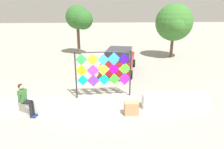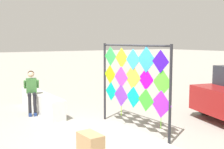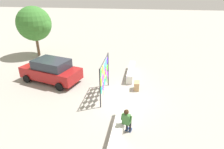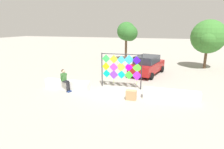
{
  "view_description": "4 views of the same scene",
  "coord_description": "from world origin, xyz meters",
  "px_view_note": "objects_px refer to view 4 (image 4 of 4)",
  "views": [
    {
      "loc": [
        -0.31,
        -9.02,
        4.53
      ],
      "look_at": [
        0.47,
        0.59,
        1.37
      ],
      "focal_mm": 32.53,
      "sensor_mm": 36.0,
      "label": 1
    },
    {
      "loc": [
        6.32,
        -3.85,
        2.56
      ],
      "look_at": [
        0.07,
        0.29,
        1.67
      ],
      "focal_mm": 45.28,
      "sensor_mm": 36.0,
      "label": 2
    },
    {
      "loc": [
        -10.46,
        -1.38,
        6.41
      ],
      "look_at": [
        -0.02,
        0.51,
        1.58
      ],
      "focal_mm": 30.04,
      "sensor_mm": 36.0,
      "label": 3
    },
    {
      "loc": [
        3.09,
        -11.25,
        4.29
      ],
      "look_at": [
        -0.36,
        0.16,
        1.16
      ],
      "focal_mm": 29.44,
      "sensor_mm": 36.0,
      "label": 4
    }
  ],
  "objects_px": {
    "seated_vendor": "(65,79)",
    "tree_broadleaf": "(127,32)",
    "cardboard_box_large": "(131,95)",
    "kite_display_rack": "(122,67)",
    "parked_car": "(147,65)",
    "tree_palm_like": "(208,37)"
  },
  "relations": [
    {
      "from": "kite_display_rack",
      "to": "seated_vendor",
      "type": "distance_m",
      "value": 3.98
    },
    {
      "from": "seated_vendor",
      "to": "tree_palm_like",
      "type": "relative_size",
      "value": 0.3
    },
    {
      "from": "kite_display_rack",
      "to": "parked_car",
      "type": "height_order",
      "value": "kite_display_rack"
    },
    {
      "from": "seated_vendor",
      "to": "cardboard_box_large",
      "type": "xyz_separation_m",
      "value": [
        4.59,
        -0.2,
        -0.6
      ]
    },
    {
      "from": "kite_display_rack",
      "to": "cardboard_box_large",
      "type": "height_order",
      "value": "kite_display_rack"
    },
    {
      "from": "tree_palm_like",
      "to": "parked_car",
      "type": "bearing_deg",
      "value": -143.05
    },
    {
      "from": "tree_broadleaf",
      "to": "kite_display_rack",
      "type": "bearing_deg",
      "value": -79.74
    },
    {
      "from": "parked_car",
      "to": "tree_palm_like",
      "type": "relative_size",
      "value": 0.97
    },
    {
      "from": "seated_vendor",
      "to": "parked_car",
      "type": "xyz_separation_m",
      "value": [
        4.8,
        6.21,
        -0.01
      ]
    },
    {
      "from": "tree_palm_like",
      "to": "tree_broadleaf",
      "type": "bearing_deg",
      "value": 165.72
    },
    {
      "from": "kite_display_rack",
      "to": "tree_palm_like",
      "type": "xyz_separation_m",
      "value": [
        6.85,
        8.56,
        1.69
      ]
    },
    {
      "from": "cardboard_box_large",
      "to": "tree_palm_like",
      "type": "bearing_deg",
      "value": 61.51
    },
    {
      "from": "kite_display_rack",
      "to": "tree_palm_like",
      "type": "distance_m",
      "value": 11.09
    },
    {
      "from": "seated_vendor",
      "to": "cardboard_box_large",
      "type": "bearing_deg",
      "value": -2.53
    },
    {
      "from": "seated_vendor",
      "to": "tree_broadleaf",
      "type": "height_order",
      "value": "tree_broadleaf"
    },
    {
      "from": "cardboard_box_large",
      "to": "tree_palm_like",
      "type": "height_order",
      "value": "tree_palm_like"
    },
    {
      "from": "kite_display_rack",
      "to": "cardboard_box_large",
      "type": "relative_size",
      "value": 4.72
    },
    {
      "from": "kite_display_rack",
      "to": "tree_broadleaf",
      "type": "distance_m",
      "value": 11.17
    },
    {
      "from": "seated_vendor",
      "to": "cardboard_box_large",
      "type": "relative_size",
      "value": 2.44
    },
    {
      "from": "kite_display_rack",
      "to": "tree_broadleaf",
      "type": "relative_size",
      "value": 0.6
    },
    {
      "from": "tree_broadleaf",
      "to": "parked_car",
      "type": "bearing_deg",
      "value": -62.9
    },
    {
      "from": "tree_broadleaf",
      "to": "cardboard_box_large",
      "type": "bearing_deg",
      "value": -76.55
    }
  ]
}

